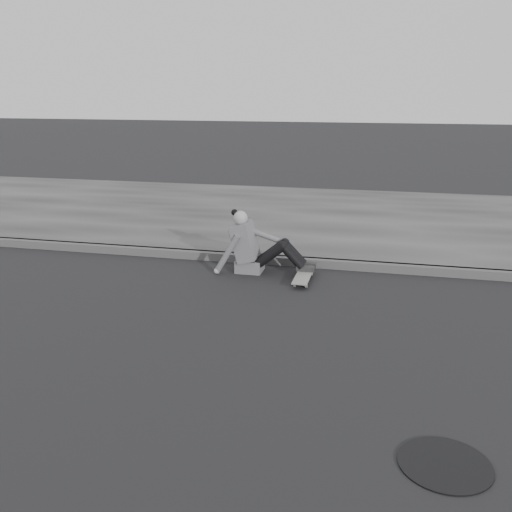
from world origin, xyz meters
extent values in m
plane|color=black|center=(0.00, 0.00, 0.00)|extent=(80.00, 80.00, 0.00)
cube|color=#454545|center=(0.00, 2.58, 0.06)|extent=(24.00, 0.16, 0.12)
cube|color=#393939|center=(0.00, 5.60, 0.06)|extent=(24.00, 6.00, 0.12)
cylinder|color=black|center=(1.91, -1.73, 0.01)|extent=(0.64, 0.64, 0.01)
cylinder|color=gray|center=(0.32, 1.65, 0.03)|extent=(0.03, 0.05, 0.05)
cylinder|color=gray|center=(0.47, 1.65, 0.03)|extent=(0.03, 0.05, 0.05)
cylinder|color=gray|center=(0.32, 2.17, 0.03)|extent=(0.03, 0.05, 0.05)
cylinder|color=gray|center=(0.47, 2.17, 0.03)|extent=(0.03, 0.05, 0.05)
cube|color=#28282A|center=(0.39, 1.65, 0.06)|extent=(0.16, 0.04, 0.03)
cube|color=#28282A|center=(0.39, 2.17, 0.06)|extent=(0.16, 0.04, 0.03)
cube|color=slate|center=(0.39, 1.91, 0.08)|extent=(0.20, 0.78, 0.02)
cube|color=#59595B|center=(-0.41, 2.16, 0.09)|extent=(0.36, 0.34, 0.18)
cube|color=#59595B|center=(-0.48, 2.16, 0.43)|extent=(0.37, 0.40, 0.57)
cube|color=#59595B|center=(-0.61, 2.16, 0.55)|extent=(0.14, 0.30, 0.20)
cylinder|color=#989898|center=(-0.53, 2.16, 0.67)|extent=(0.09, 0.09, 0.08)
sphere|color=#989898|center=(-0.54, 2.16, 0.76)|extent=(0.20, 0.20, 0.20)
sphere|color=black|center=(-0.63, 2.18, 0.83)|extent=(0.09, 0.09, 0.09)
cylinder|color=black|center=(-0.09, 2.07, 0.28)|extent=(0.43, 0.13, 0.39)
cylinder|color=black|center=(-0.09, 2.25, 0.28)|extent=(0.43, 0.13, 0.39)
cylinder|color=black|center=(0.21, 2.07, 0.28)|extent=(0.35, 0.11, 0.36)
cylinder|color=black|center=(0.21, 2.25, 0.28)|extent=(0.35, 0.11, 0.36)
sphere|color=black|center=(0.07, 2.07, 0.42)|extent=(0.13, 0.13, 0.13)
sphere|color=black|center=(0.07, 2.25, 0.42)|extent=(0.13, 0.13, 0.13)
cube|color=#292929|center=(0.39, 2.07, 0.12)|extent=(0.24, 0.08, 0.07)
cube|color=#292929|center=(0.39, 2.25, 0.12)|extent=(0.24, 0.08, 0.07)
cylinder|color=#59595B|center=(-0.68, 1.95, 0.29)|extent=(0.38, 0.08, 0.58)
sphere|color=#989898|center=(-0.83, 1.94, 0.04)|extent=(0.08, 0.08, 0.08)
cylinder|color=#59595B|center=(-0.24, 2.32, 0.49)|extent=(0.48, 0.08, 0.21)
camera|label=1|loc=(1.41, -5.26, 2.47)|focal=40.00mm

